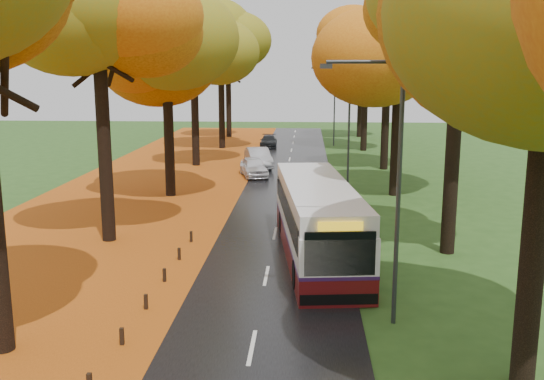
# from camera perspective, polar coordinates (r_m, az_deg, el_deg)

# --- Properties ---
(road) EXTENTS (6.50, 90.00, 0.04)m
(road) POSITION_cam_1_polar(r_m,az_deg,el_deg) (35.58, 0.87, -1.14)
(road) COLOR black
(road) RESTS_ON ground
(centre_line) EXTENTS (0.12, 90.00, 0.01)m
(centre_line) POSITION_cam_1_polar(r_m,az_deg,el_deg) (35.58, 0.87, -1.10)
(centre_line) COLOR silver
(centre_line) RESTS_ON road
(leaf_verge) EXTENTS (12.00, 90.00, 0.02)m
(leaf_verge) POSITION_cam_1_polar(r_m,az_deg,el_deg) (37.07, -13.17, -0.95)
(leaf_verge) COLOR #8C3A0C
(leaf_verge) RESTS_ON ground
(leaf_drift) EXTENTS (0.90, 90.00, 0.01)m
(leaf_drift) POSITION_cam_1_polar(r_m,az_deg,el_deg) (35.84, -4.01, -1.04)
(leaf_drift) COLOR #B75612
(leaf_drift) RESTS_ON road
(trees_left) EXTENTS (9.20, 74.00, 13.88)m
(trees_left) POSITION_cam_1_polar(r_m,az_deg,el_deg) (37.83, -10.21, 13.94)
(trees_left) COLOR black
(trees_left) RESTS_ON ground
(trees_right) EXTENTS (9.30, 74.20, 13.96)m
(trees_right) POSITION_cam_1_polar(r_m,az_deg,el_deg) (37.13, 12.56, 14.14)
(trees_right) COLOR black
(trees_right) RESTS_ON ground
(bollard_row) EXTENTS (0.11, 23.51, 0.52)m
(bollard_row) POSITION_cam_1_polar(r_m,az_deg,el_deg) (17.03, -15.27, -15.01)
(bollard_row) COLOR black
(bollard_row) RESTS_ON ground
(streetlamp_near) EXTENTS (2.45, 0.18, 8.00)m
(streetlamp_near) POSITION_cam_1_polar(r_m,az_deg,el_deg) (18.13, 11.11, 1.63)
(streetlamp_near) COLOR #333538
(streetlamp_near) RESTS_ON ground
(streetlamp_mid) EXTENTS (2.45, 0.18, 8.00)m
(streetlamp_mid) POSITION_cam_1_polar(r_m,az_deg,el_deg) (39.90, 6.91, 6.96)
(streetlamp_mid) COLOR #333538
(streetlamp_mid) RESTS_ON ground
(streetlamp_far) EXTENTS (2.45, 0.18, 8.00)m
(streetlamp_far) POSITION_cam_1_polar(r_m,az_deg,el_deg) (61.84, 5.67, 8.51)
(streetlamp_far) COLOR #333538
(streetlamp_far) RESTS_ON ground
(bus) EXTENTS (3.92, 11.79, 3.04)m
(bus) POSITION_cam_1_polar(r_m,az_deg,el_deg) (25.16, 4.27, -2.66)
(bus) COLOR #550D0F
(bus) RESTS_ON road
(car_white) EXTENTS (2.65, 4.38, 1.39)m
(car_white) POSITION_cam_1_polar(r_m,az_deg,el_deg) (43.88, -1.72, 2.20)
(car_white) COLOR silver
(car_white) RESTS_ON road
(car_silver) EXTENTS (2.72, 4.92, 1.54)m
(car_silver) POSITION_cam_1_polar(r_m,az_deg,el_deg) (47.85, -1.30, 3.05)
(car_silver) COLOR #A3A4AB
(car_silver) RESTS_ON road
(car_dark) EXTENTS (1.72, 4.03, 1.16)m
(car_dark) POSITION_cam_1_polar(r_m,az_deg,el_deg) (60.48, -0.33, 4.61)
(car_dark) COLOR black
(car_dark) RESTS_ON road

